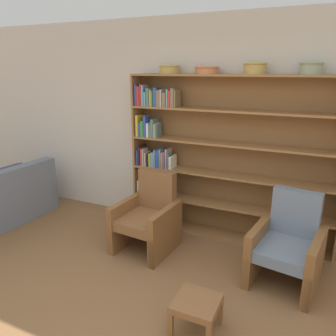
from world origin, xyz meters
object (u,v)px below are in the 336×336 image
object	(u,v)px
bookshelf	(211,159)
bowl_stoneware	(255,68)
bowl_sage	(169,69)
bowl_copper	(311,67)
footstool	(197,306)
armchair_leather	(148,218)
bowl_terracotta	(207,70)
armchair_cushioned	(287,246)

from	to	relation	value
bookshelf	bowl_stoneware	distance (m)	1.20
bowl_sage	bowl_stoneware	world-z (taller)	bowl_stoneware
bowl_copper	footstool	bearing A→B (deg)	-109.10
bookshelf	armchair_leather	size ratio (longest dim) A/B	2.79
bookshelf	armchair_leather	world-z (taller)	bookshelf
bowl_copper	footstool	distance (m)	2.61
bookshelf	bowl_sage	bearing A→B (deg)	-177.87
bookshelf	footstool	xyz separation A→B (m)	(0.45, -1.73, -0.77)
bowl_sage	bowl_stoneware	xyz separation A→B (m)	(1.04, -0.00, 0.01)
bowl_terracotta	bowl_sage	bearing A→B (deg)	180.00
bowl_copper	armchair_leather	distance (m)	2.45
bowl_terracotta	armchair_leather	bearing A→B (deg)	-125.15
bowl_stoneware	armchair_leather	xyz separation A→B (m)	(-1.02, -0.66, -1.73)
bowl_stoneware	armchair_cushioned	world-z (taller)	bowl_stoneware
bookshelf	bowl_terracotta	world-z (taller)	bowl_terracotta
bowl_terracotta	armchair_leather	world-z (taller)	bowl_terracotta
bowl_sage	bowl_copper	distance (m)	1.61
footstool	bowl_stoneware	bearing A→B (deg)	89.37
bowl_stoneware	armchair_cushioned	size ratio (longest dim) A/B	0.29
bowl_terracotta	armchair_cushioned	distance (m)	2.16
bowl_sage	bowl_terracotta	size ratio (longest dim) A/B	0.88
armchair_leather	bookshelf	bearing A→B (deg)	-124.02
bowl_sage	bowl_terracotta	xyz separation A→B (m)	(0.48, 0.00, -0.01)
bookshelf	bowl_copper	size ratio (longest dim) A/B	10.32
bowl_terracotta	bowl_copper	bearing A→B (deg)	0.00
bowl_terracotta	bookshelf	bearing A→B (deg)	14.21
bookshelf	armchair_cushioned	world-z (taller)	bookshelf
bowl_sage	bowl_copper	bearing A→B (deg)	0.00
bookshelf	bowl_terracotta	xyz separation A→B (m)	(-0.08, -0.02, 1.08)
bowl_terracotta	bowl_stoneware	world-z (taller)	bowl_stoneware
bowl_stoneware	footstool	xyz separation A→B (m)	(-0.02, -1.71, -1.88)
bowl_terracotta	footstool	size ratio (longest dim) A/B	0.82
footstool	bowl_sage	bearing A→B (deg)	120.89
footstool	bowl_terracotta	bearing A→B (deg)	107.46
bookshelf	armchair_leather	distance (m)	1.08
bookshelf	armchair_cushioned	distance (m)	1.40
bookshelf	bowl_sage	distance (m)	1.23
bookshelf	footstool	distance (m)	1.95
bowl_terracotta	armchair_cushioned	xyz separation A→B (m)	(1.13, -0.66, -1.71)
armchair_leather	armchair_cushioned	distance (m)	1.60
bowl_terracotta	bowl_stoneware	xyz separation A→B (m)	(0.56, -0.00, 0.02)
armchair_cushioned	footstool	size ratio (longest dim) A/B	2.57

